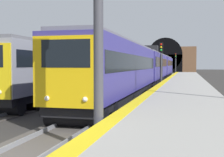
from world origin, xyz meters
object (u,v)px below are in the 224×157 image
at_px(train_adjacent_platform, 116,67).
at_px(railway_signal_mid, 161,61).
at_px(railway_signal_far, 176,62).
at_px(train_main_approaching, 151,67).

relative_size(train_adjacent_platform, railway_signal_mid, 11.42).
xyz_separation_m(railway_signal_mid, railway_signal_far, (40.11, 0.00, 0.19)).
xyz_separation_m(train_main_approaching, railway_signal_mid, (-6.18, -1.77, 0.65)).
bearing_deg(railway_signal_mid, train_adjacent_platform, -141.18).
bearing_deg(railway_signal_far, train_main_approaching, -2.99).
height_order(train_adjacent_platform, railway_signal_far, railway_signal_far).
height_order(railway_signal_mid, railway_signal_far, railway_signal_far).
distance_m(train_main_approaching, railway_signal_mid, 6.47).
bearing_deg(railway_signal_far, railway_signal_mid, 0.00).
bearing_deg(train_main_approaching, railway_signal_far, 176.76).
bearing_deg(train_adjacent_platform, railway_signal_far, 166.88).
distance_m(train_adjacent_platform, railway_signal_far, 32.37).
relative_size(train_adjacent_platform, railway_signal_far, 10.69).
bearing_deg(railway_signal_mid, train_main_approaching, -163.99).
bearing_deg(railway_signal_mid, railway_signal_far, -180.00).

